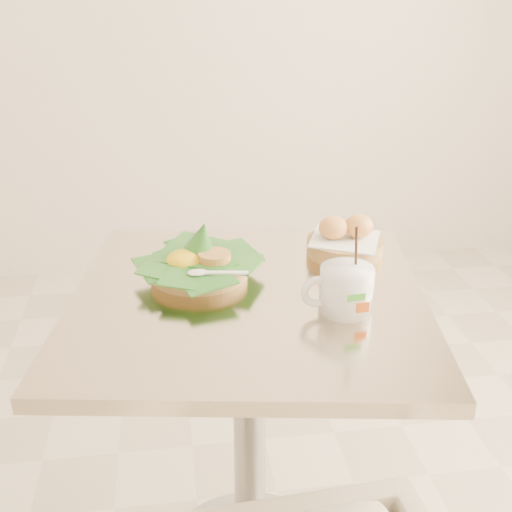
{
  "coord_description": "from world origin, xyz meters",
  "views": [
    {
      "loc": [
        -0.03,
        -1.14,
        1.34
      ],
      "look_at": [
        0.14,
        0.02,
        0.82
      ],
      "focal_mm": 45.0,
      "sensor_mm": 36.0,
      "label": 1
    }
  ],
  "objects": [
    {
      "name": "coffee_mug",
      "position": [
        0.29,
        -0.1,
        0.8
      ],
      "size": [
        0.14,
        0.1,
        0.18
      ],
      "rotation": [
        0.0,
        0.0,
        0.08
      ],
      "color": "white",
      "rests_on": "cafe_table"
    },
    {
      "name": "rice_basket",
      "position": [
        0.02,
        0.1,
        0.78
      ],
      "size": [
        0.26,
        0.26,
        0.13
      ],
      "rotation": [
        0.0,
        0.0,
        0.14
      ],
      "color": "#AC7F4A",
      "rests_on": "cafe_table"
    },
    {
      "name": "bread_basket",
      "position": [
        0.36,
        0.17,
        0.78
      ],
      "size": [
        0.19,
        0.19,
        0.09
      ],
      "rotation": [
        0.0,
        0.0,
        0.38
      ],
      "color": "#AC7F4A",
      "rests_on": "cafe_table"
    },
    {
      "name": "cafe_table",
      "position": [
        0.12,
        -0.01,
        0.53
      ],
      "size": [
        0.8,
        0.8,
        0.75
      ],
      "rotation": [
        0.0,
        0.0,
        -0.16
      ],
      "color": "gray",
      "rests_on": "floor"
    }
  ]
}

